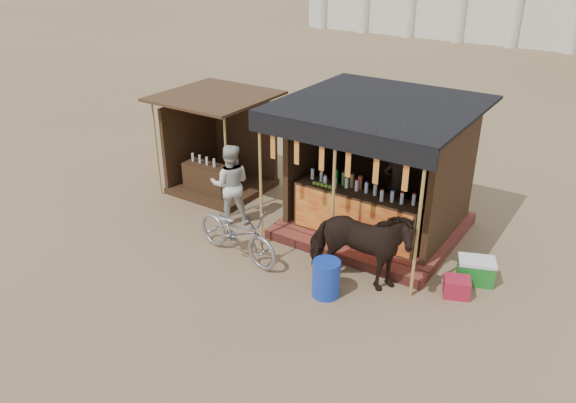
# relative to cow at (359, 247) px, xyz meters

# --- Properties ---
(ground) EXTENTS (120.00, 120.00, 0.00)m
(ground) POSITION_rel_cow_xyz_m (-1.69, -1.28, -0.80)
(ground) COLOR #846B4C
(ground) RESTS_ON ground
(main_stall) EXTENTS (3.60, 3.61, 2.78)m
(main_stall) POSITION_rel_cow_xyz_m (-0.67, 2.08, 0.22)
(main_stall) COLOR brown
(main_stall) RESTS_ON ground
(secondary_stall) EXTENTS (2.40, 2.40, 2.38)m
(secondary_stall) POSITION_rel_cow_xyz_m (-4.85, 1.96, 0.05)
(secondary_stall) COLOR #3B2515
(secondary_stall) RESTS_ON ground
(cow) EXTENTS (2.05, 1.28, 1.60)m
(cow) POSITION_rel_cow_xyz_m (0.00, 0.00, 0.00)
(cow) COLOR black
(cow) RESTS_ON ground
(motorbike) EXTENTS (2.12, 0.99, 1.07)m
(motorbike) POSITION_rel_cow_xyz_m (-2.40, -0.37, -0.26)
(motorbike) COLOR #919199
(motorbike) RESTS_ON ground
(bystander) EXTENTS (1.08, 1.04, 1.76)m
(bystander) POSITION_rel_cow_xyz_m (-3.42, 0.72, 0.08)
(bystander) COLOR silver
(bystander) RESTS_ON ground
(blue_barrel) EXTENTS (0.51, 0.51, 0.67)m
(blue_barrel) POSITION_rel_cow_xyz_m (-0.33, -0.53, -0.47)
(blue_barrel) COLOR #1636A8
(blue_barrel) RESTS_ON ground
(red_crate) EXTENTS (0.55, 0.51, 0.34)m
(red_crate) POSITION_rel_cow_xyz_m (1.56, 0.72, -0.63)
(red_crate) COLOR maroon
(red_crate) RESTS_ON ground
(cooler) EXTENTS (0.76, 0.64, 0.46)m
(cooler) POSITION_rel_cow_xyz_m (1.70, 1.32, -0.57)
(cooler) COLOR #1B7C24
(cooler) RESTS_ON ground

